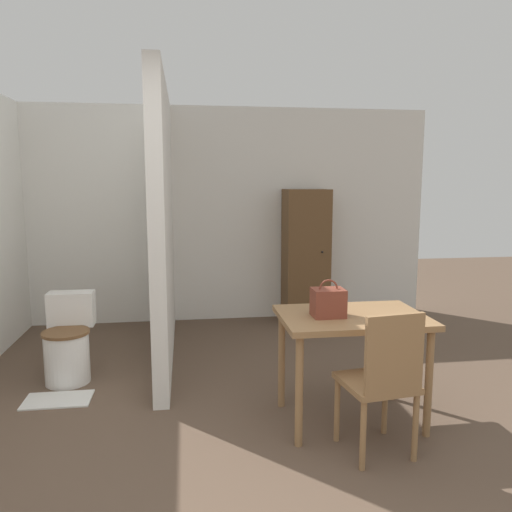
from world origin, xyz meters
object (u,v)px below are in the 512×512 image
Objects in this scene: wooden_chair at (383,378)px; toilet at (68,344)px; wooden_cabinet at (306,256)px; handbag at (328,302)px; dining_table at (352,329)px.

toilet is at bearing 136.63° from wooden_chair.
wooden_chair reaches higher than toilet.
wooden_chair is 2.99m from wooden_cabinet.
toilet is at bearing 151.12° from handbag.
wooden_chair is at bearing -94.96° from wooden_cabinet.
toilet is 2.83m from wooden_cabinet.
handbag is (-0.21, 0.45, 0.36)m from wooden_chair.
handbag is at bearing -28.88° from toilet.
toilet is at bearing -148.46° from wooden_cabinet.
handbag is (1.91, -1.06, 0.54)m from toilet.
wooden_cabinet is at bearing 79.52° from handbag.
handbag is 2.56m from wooden_cabinet.
toilet is (-2.12, 1.51, -0.18)m from wooden_chair.
wooden_cabinet is at bearing 83.38° from dining_table.
handbag is at bearing -172.30° from dining_table.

